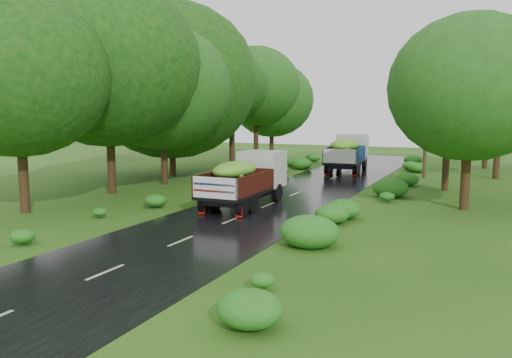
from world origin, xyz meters
The scene contains 9 objects.
ground centered at (0.00, 0.00, 0.00)m, with size 120.00×120.00×0.00m, color #1F440E.
road centered at (0.00, 5.00, 0.01)m, with size 6.50×80.00×0.02m, color black.
road_lines centered at (0.00, 6.00, 0.02)m, with size 0.12×69.60×0.00m.
truck_near centered at (-0.88, 11.37, 1.51)m, with size 2.39×6.42×2.68m.
truck_far centered at (-0.12, 28.36, 1.67)m, with size 3.09×7.22×2.95m.
utility_pole centered at (5.94, 26.87, 4.49)m, with size 1.53×0.31×8.72m.
trees_left centered at (-10.13, 20.04, 6.80)m, with size 6.66×33.99×9.65m.
trees_right centered at (9.55, 25.17, 5.59)m, with size 6.04×24.49×7.68m.
shrubs centered at (0.00, 14.00, 0.35)m, with size 11.90×44.00×0.70m.
Camera 1 is at (10.11, -11.07, 4.71)m, focal length 35.00 mm.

